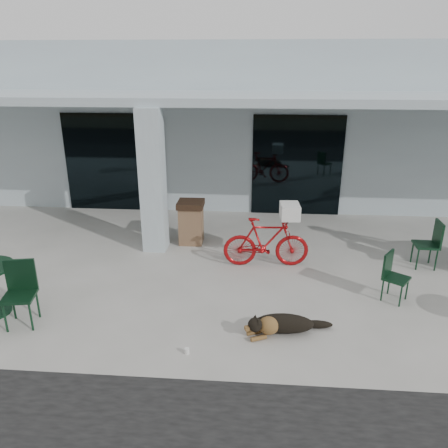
# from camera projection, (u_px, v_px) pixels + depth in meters

# --- Properties ---
(ground) EXTENTS (80.00, 80.00, 0.00)m
(ground) POSITION_uv_depth(u_px,v_px,m) (211.00, 303.00, 7.68)
(ground) COLOR #B8B4AD
(ground) RESTS_ON ground
(building) EXTENTS (22.00, 7.00, 4.50)m
(building) POSITION_uv_depth(u_px,v_px,m) (237.00, 116.00, 14.83)
(building) COLOR silver
(building) RESTS_ON ground
(storefront_glass_left) EXTENTS (2.80, 0.06, 2.70)m
(storefront_glass_left) POSITION_uv_depth(u_px,v_px,m) (115.00, 163.00, 12.10)
(storefront_glass_left) COLOR black
(storefront_glass_left) RESTS_ON ground
(storefront_glass_right) EXTENTS (2.40, 0.06, 2.70)m
(storefront_glass_right) POSITION_uv_depth(u_px,v_px,m) (297.00, 166.00, 11.73)
(storefront_glass_right) COLOR black
(storefront_glass_right) RESTS_ON ground
(column) EXTENTS (0.50, 0.50, 3.12)m
(column) POSITION_uv_depth(u_px,v_px,m) (153.00, 182.00, 9.40)
(column) COLOR silver
(column) RESTS_ON ground
(overhang) EXTENTS (22.00, 2.80, 0.18)m
(overhang) POSITION_uv_depth(u_px,v_px,m) (227.00, 98.00, 9.92)
(overhang) COLOR silver
(overhang) RESTS_ON column
(bicycle) EXTENTS (1.77, 0.61, 1.05)m
(bicycle) POSITION_uv_depth(u_px,v_px,m) (266.00, 242.00, 8.91)
(bicycle) COLOR #A30D10
(bicycle) RESTS_ON ground
(laundry_basket) EXTENTS (0.40, 0.52, 0.29)m
(laundry_basket) POSITION_uv_depth(u_px,v_px,m) (290.00, 211.00, 8.67)
(laundry_basket) COLOR white
(laundry_basket) RESTS_ON bicycle
(dog) EXTENTS (1.12, 0.75, 0.35)m
(dog) POSITION_uv_depth(u_px,v_px,m) (284.00, 322.00, 6.79)
(dog) COLOR black
(dog) RESTS_ON ground
(cup_near_dog) EXTENTS (0.07, 0.07, 0.09)m
(cup_near_dog) POSITION_uv_depth(u_px,v_px,m) (187.00, 351.00, 6.33)
(cup_near_dog) COLOR white
(cup_near_dog) RESTS_ON ground
(cafe_chair_near) EXTENTS (0.57, 0.60, 1.06)m
(cafe_chair_near) POSITION_uv_depth(u_px,v_px,m) (19.00, 296.00, 6.88)
(cafe_chair_near) COLOR #133821
(cafe_chair_near) RESTS_ON ground
(cafe_chair_far_a) EXTENTS (0.58, 0.58, 0.88)m
(cafe_chair_far_a) POSITION_uv_depth(u_px,v_px,m) (396.00, 278.00, 7.63)
(cafe_chair_far_a) COLOR #133821
(cafe_chair_far_a) RESTS_ON ground
(cafe_chair_far_b) EXTENTS (0.50, 0.46, 0.99)m
(cafe_chair_far_b) POSITION_uv_depth(u_px,v_px,m) (426.00, 244.00, 8.88)
(cafe_chair_far_b) COLOR #133821
(cafe_chair_far_b) RESTS_ON ground
(trash_receptacle) EXTENTS (0.59, 0.59, 1.00)m
(trash_receptacle) POSITION_uv_depth(u_px,v_px,m) (191.00, 222.00, 10.09)
(trash_receptacle) COLOR brown
(trash_receptacle) RESTS_ON ground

